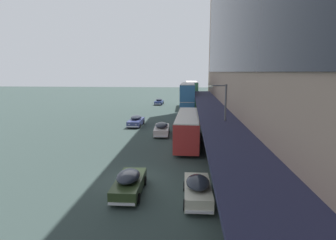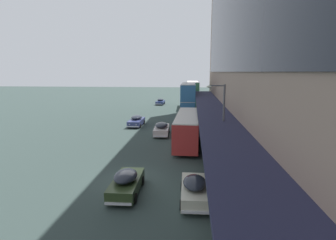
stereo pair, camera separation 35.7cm
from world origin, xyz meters
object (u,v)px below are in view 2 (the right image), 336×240
sedan_trailing_near (162,129)px  pedestrian_at_kerb (235,154)px  sedan_lead_near (160,102)px  sedan_lead_mid (126,182)px  sedan_second_near (136,121)px  transit_bus_kerbside_far (188,99)px  transit_bus_kerbside_front (193,93)px  fire_hydrant (214,144)px  sedan_far_back (195,189)px  street_lamp (221,120)px  transit_bus_kerbside_rear (187,127)px

sedan_trailing_near → pedestrian_at_kerb: 13.27m
sedan_lead_near → sedan_lead_mid: size_ratio=0.97×
sedan_trailing_near → sedan_second_near: bearing=129.4°
transit_bus_kerbside_far → sedan_trailing_near: bearing=-102.3°
transit_bus_kerbside_front → sedan_lead_mid: 43.61m
pedestrian_at_kerb → fire_hydrant: (-1.30, 5.22, -0.69)m
sedan_far_back → sedan_lead_mid: sedan_lead_mid is taller
street_lamp → fire_hydrant: street_lamp is taller
transit_bus_kerbside_front → sedan_trailing_near: transit_bus_kerbside_front is taller
transit_bus_kerbside_rear → sedan_lead_near: (-7.27, 35.07, -1.17)m
pedestrian_at_kerb → sedan_trailing_near: bearing=124.2°
sedan_far_back → fire_hydrant: 11.59m
sedan_second_near → sedan_lead_near: 25.98m
sedan_lead_mid → fire_hydrant: size_ratio=6.43×
sedan_lead_mid → sedan_lead_near: bearing=94.2°
transit_bus_kerbside_rear → sedan_lead_near: bearing=101.7°
transit_bus_kerbside_rear → transit_bus_kerbside_far: 18.31m
pedestrian_at_kerb → transit_bus_kerbside_far: bearing=99.5°
sedan_lead_near → street_lamp: 44.17m
transit_bus_kerbside_rear → sedan_lead_near: transit_bus_kerbside_rear is taller
sedan_second_near → sedan_lead_near: (0.48, 25.98, -0.04)m
sedan_lead_near → sedan_far_back: bearing=-80.7°
transit_bus_kerbside_front → street_lamp: (2.23, -38.31, 0.99)m
pedestrian_at_kerb → sedan_far_back: bearing=-118.9°
sedan_second_near → pedestrian_at_kerb: bearing=-54.0°
sedan_trailing_near → street_lamp: bearing=-61.9°
transit_bus_kerbside_front → sedan_second_near: (-8.34, -21.43, -2.39)m
sedan_lead_near → sedan_trailing_near: bearing=-82.9°
transit_bus_kerbside_front → sedan_lead_mid: bearing=-95.8°
transit_bus_kerbside_front → sedan_trailing_near: 27.17m
transit_bus_kerbside_front → pedestrian_at_kerb: 37.97m
pedestrian_at_kerb → fire_hydrant: pedestrian_at_kerb is taller
transit_bus_kerbside_far → pedestrian_at_kerb: transit_bus_kerbside_far is taller
sedan_trailing_near → fire_hydrant: size_ratio=7.13×
pedestrian_at_kerb → street_lamp: street_lamp is taller
sedan_far_back → street_lamp: street_lamp is taller
pedestrian_at_kerb → fire_hydrant: size_ratio=2.65×
sedan_lead_mid → street_lamp: (6.60, 5.01, 3.35)m
sedan_second_near → sedan_far_back: sedan_far_back is taller
transit_bus_kerbside_far → sedan_lead_near: transit_bus_kerbside_far is taller
sedan_far_back → sedan_trailing_near: size_ratio=0.87×
sedan_second_near → street_lamp: 20.21m
sedan_far_back → sedan_trailing_near: sedan_trailing_near is taller
sedan_lead_mid → sedan_trailing_near: size_ratio=0.90×
transit_bus_kerbside_far → sedan_far_back: size_ratio=2.26×
transit_bus_kerbside_front → sedan_second_near: transit_bus_kerbside_front is taller
pedestrian_at_kerb → sedan_second_near: bearing=126.0°
transit_bus_kerbside_front → transit_bus_kerbside_rear: bearing=-91.1°
transit_bus_kerbside_rear → sedan_lead_mid: bearing=-106.5°
transit_bus_kerbside_far → sedan_trailing_near: 15.06m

